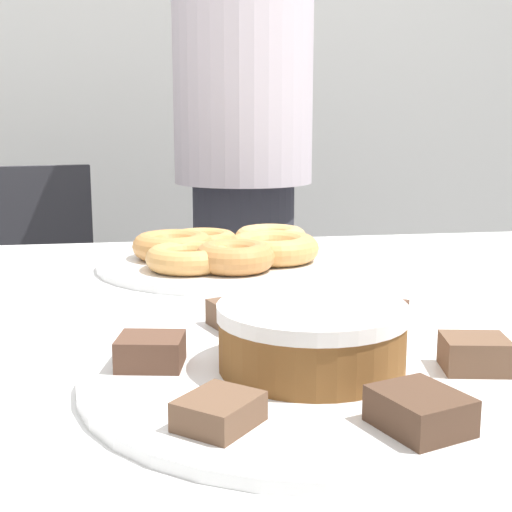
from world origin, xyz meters
TOP-DOWN VIEW (x-y plane):
  - wall_back at (0.00, 1.59)m, footprint 8.00×0.05m
  - table at (0.00, 0.00)m, footprint 1.88×0.97m
  - person_standing at (0.09, 0.89)m, footprint 0.32×0.32m
  - office_chair_left at (-0.44, 0.89)m, footprint 0.52×0.52m
  - plate_cake at (-0.02, -0.22)m, footprint 0.38×0.38m
  - plate_donuts at (-0.03, 0.25)m, footprint 0.37×0.37m
  - frosted_cake at (-0.02, -0.22)m, footprint 0.16×0.16m
  - lamington_0 at (0.07, -0.12)m, footprint 0.08×0.08m
  - lamington_1 at (-0.06, -0.10)m, footprint 0.06×0.07m
  - lamington_2 at (-0.15, -0.20)m, footprint 0.06×0.06m
  - lamington_3 at (-0.11, -0.32)m, footprint 0.07×0.07m
  - lamington_4 at (0.02, -0.35)m, footprint 0.07×0.07m
  - lamington_5 at (0.11, -0.25)m, footprint 0.06×0.05m
  - donut_0 at (-0.03, 0.25)m, footprint 0.12×0.12m
  - donut_1 at (-0.03, 0.17)m, footprint 0.11×0.11m
  - donut_2 at (0.03, 0.23)m, footprint 0.13×0.13m
  - donut_3 at (0.05, 0.32)m, footprint 0.11×0.11m
  - donut_4 at (-0.06, 0.34)m, footprint 0.11×0.11m
  - donut_5 at (-0.11, 0.27)m, footprint 0.12×0.12m
  - donut_6 at (-0.09, 0.19)m, footprint 0.12×0.12m

SIDE VIEW (x-z plane):
  - office_chair_left at x=-0.44m, z-range -0.03..0.84m
  - table at x=0.00m, z-range 0.31..1.07m
  - plate_cake at x=-0.02m, z-range 0.77..0.78m
  - plate_donuts at x=-0.03m, z-range 0.77..0.78m
  - lamington_3 at x=-0.11m, z-range 0.78..0.80m
  - lamington_4 at x=0.02m, z-range 0.78..0.80m
  - lamington_1 at x=-0.06m, z-range 0.78..0.80m
  - lamington_2 at x=-0.15m, z-range 0.78..0.80m
  - lamington_0 at x=0.07m, z-range 0.78..0.80m
  - lamington_5 at x=0.11m, z-range 0.78..0.81m
  - donut_4 at x=-0.06m, z-range 0.78..0.81m
  - donut_0 at x=-0.03m, z-range 0.78..0.81m
  - donut_6 at x=-0.09m, z-range 0.78..0.81m
  - donut_3 at x=0.05m, z-range 0.78..0.81m
  - donut_5 at x=-0.11m, z-range 0.78..0.82m
  - donut_2 at x=0.03m, z-range 0.78..0.82m
  - donut_1 at x=-0.03m, z-range 0.78..0.82m
  - frosted_cake at x=-0.02m, z-range 0.78..0.83m
  - person_standing at x=0.09m, z-range 0.06..1.76m
  - wall_back at x=0.00m, z-range 0.00..2.60m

